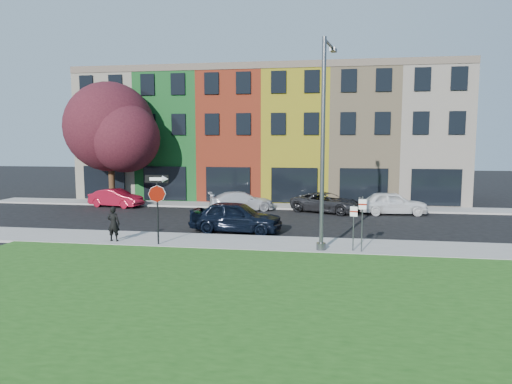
% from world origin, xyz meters
% --- Properties ---
extents(ground, '(120.00, 120.00, 0.00)m').
position_xyz_m(ground, '(0.00, 0.00, 0.00)').
color(ground, black).
rests_on(ground, ground).
extents(sidewalk_near, '(40.00, 3.00, 0.12)m').
position_xyz_m(sidewalk_near, '(2.00, 3.00, 0.06)').
color(sidewalk_near, gray).
rests_on(sidewalk_near, ground).
extents(sidewalk_far, '(40.00, 2.40, 0.12)m').
position_xyz_m(sidewalk_far, '(-3.00, 15.00, 0.06)').
color(sidewalk_far, gray).
rests_on(sidewalk_far, ground).
extents(rowhouse_block, '(30.00, 10.12, 10.00)m').
position_xyz_m(rowhouse_block, '(-2.50, 21.18, 4.99)').
color(rowhouse_block, beige).
rests_on(rowhouse_block, ground).
extents(stop_sign, '(1.05, 0.16, 3.13)m').
position_xyz_m(stop_sign, '(-5.07, 1.88, 2.35)').
color(stop_sign, black).
rests_on(stop_sign, sidewalk_near).
extents(man, '(0.60, 0.40, 1.63)m').
position_xyz_m(man, '(-7.34, 2.17, 0.94)').
color(man, black).
rests_on(man, sidewalk_near).
extents(sedan_near, '(2.79, 5.16, 1.64)m').
position_xyz_m(sedan_near, '(-2.25, 5.69, 0.82)').
color(sedan_near, black).
rests_on(sedan_near, ground).
extents(parked_car_red, '(2.78, 4.43, 1.30)m').
position_xyz_m(parked_car_red, '(-12.66, 13.29, 0.65)').
color(parked_car_red, maroon).
rests_on(parked_car_red, ground).
extents(parked_car_silver, '(4.76, 5.67, 1.30)m').
position_xyz_m(parked_car_silver, '(-3.38, 13.07, 0.65)').
color(parked_car_silver, silver).
rests_on(parked_car_silver, ground).
extents(parked_car_dark, '(5.55, 6.30, 1.32)m').
position_xyz_m(parked_car_dark, '(2.41, 13.15, 0.66)').
color(parked_car_dark, black).
rests_on(parked_car_dark, ground).
extents(parked_car_white, '(2.44, 4.65, 1.49)m').
position_xyz_m(parked_car_white, '(6.63, 12.97, 0.75)').
color(parked_car_white, white).
rests_on(parked_car_white, ground).
extents(street_lamp, '(0.75, 2.56, 8.88)m').
position_xyz_m(street_lamp, '(2.26, 2.16, 4.59)').
color(street_lamp, '#4C4E52').
rests_on(street_lamp, sidewalk_near).
extents(parking_sign_a, '(0.31, 0.14, 1.96)m').
position_xyz_m(parking_sign_a, '(3.57, 2.01, 1.36)').
color(parking_sign_a, '#4C4E52').
rests_on(parking_sign_a, sidewalk_near).
extents(parking_sign_b, '(0.32, 0.09, 2.34)m').
position_xyz_m(parking_sign_b, '(3.91, 1.89, 1.57)').
color(parking_sign_b, '#4C4E52').
rests_on(parking_sign_b, sidewalk_near).
extents(tree_purple, '(7.88, 6.89, 8.94)m').
position_xyz_m(tree_purple, '(-13.40, 14.52, 5.61)').
color(tree_purple, black).
rests_on(tree_purple, sidewalk_far).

